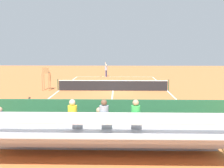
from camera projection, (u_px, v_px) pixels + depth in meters
ground_plane at (113, 91)px, 25.32m from camera, size 60.00×60.00×0.00m
court_line_markings at (113, 91)px, 25.35m from camera, size 10.10×22.20×0.01m
tennis_net at (113, 85)px, 25.24m from camera, size 10.30×0.10×1.07m
backdrop_wall at (106, 123)px, 11.32m from camera, size 18.00×0.16×2.00m
bleacher_stand at (102, 135)px, 9.97m from camera, size 9.06×2.40×2.48m
umpire_chair at (46, 76)px, 25.32m from camera, size 0.67×0.67×2.14m
courtside_bench at (145, 129)px, 12.07m from camera, size 1.80×0.40×0.93m
equipment_bag at (105, 138)px, 12.03m from camera, size 0.90×0.36×0.36m
tennis_player at (106, 69)px, 36.21m from camera, size 0.42×0.55×1.93m
tennis_racket at (102, 77)px, 36.17m from camera, size 0.57×0.43×0.03m
tennis_ball_near at (95, 77)px, 35.60m from camera, size 0.07×0.07×0.07m
tennis_ball_far at (120, 78)px, 34.40m from camera, size 0.07×0.07×0.07m
line_judge at (28, 118)px, 12.09m from camera, size 0.45×0.56×1.93m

